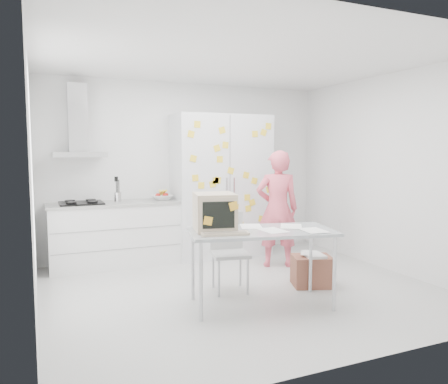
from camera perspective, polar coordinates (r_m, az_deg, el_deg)
name	(u,v)px	position (r m, az deg, el deg)	size (l,w,h in m)	color
floor	(242,290)	(5.36, 2.33, -12.66)	(4.50, 4.00, 0.02)	silver
walls	(218,174)	(5.76, -0.73, 2.41)	(4.52, 4.01, 2.70)	white
ceiling	(243,58)	(5.20, 2.45, 17.03)	(4.50, 4.00, 0.02)	white
counter_run	(115,233)	(6.48, -14.02, -5.24)	(1.84, 0.63, 1.28)	white
range_hood	(78,129)	(6.45, -18.53, 7.86)	(0.70, 0.48, 1.01)	silver
tall_cabinet	(221,186)	(6.83, -0.34, 0.79)	(1.50, 0.68, 2.20)	silver
person	(277,209)	(6.25, 6.98, -2.20)	(0.60, 0.40, 1.66)	#EA5B6E
desk	(232,221)	(4.60, 1.05, -3.80)	(1.64, 1.06, 1.21)	#A6ACB0
chair	(229,246)	(5.21, 0.61, -7.11)	(0.49, 0.49, 0.92)	#AFAFAD
cardboard_box	(312,270)	(5.54, 11.40, -10.00)	(0.56, 0.50, 0.40)	brown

